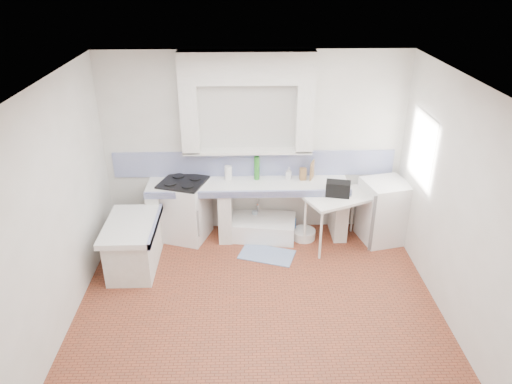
{
  "coord_description": "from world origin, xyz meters",
  "views": [
    {
      "loc": [
        -0.16,
        -4.77,
        3.94
      ],
      "look_at": [
        0.0,
        1.0,
        1.1
      ],
      "focal_mm": 33.62,
      "sensor_mm": 36.0,
      "label": 1
    }
  ],
  "objects_px": {
    "sink": "(259,228)",
    "fridge": "(383,211)",
    "stove": "(185,210)",
    "side_table": "(338,221)"
  },
  "relations": [
    {
      "from": "stove",
      "to": "side_table",
      "type": "distance_m",
      "value": 2.32
    },
    {
      "from": "stove",
      "to": "fridge",
      "type": "bearing_deg",
      "value": 15.53
    },
    {
      "from": "sink",
      "to": "fridge",
      "type": "xyz_separation_m",
      "value": [
        1.89,
        -0.14,
        0.34
      ]
    },
    {
      "from": "side_table",
      "to": "sink",
      "type": "bearing_deg",
      "value": 142.21
    },
    {
      "from": "stove",
      "to": "side_table",
      "type": "bearing_deg",
      "value": 10.96
    },
    {
      "from": "stove",
      "to": "side_table",
      "type": "relative_size",
      "value": 0.95
    },
    {
      "from": "fridge",
      "to": "side_table",
      "type": "bearing_deg",
      "value": 178.61
    },
    {
      "from": "stove",
      "to": "fridge",
      "type": "relative_size",
      "value": 0.96
    },
    {
      "from": "stove",
      "to": "sink",
      "type": "height_order",
      "value": "stove"
    },
    {
      "from": "sink",
      "to": "fridge",
      "type": "relative_size",
      "value": 1.18
    }
  ]
}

